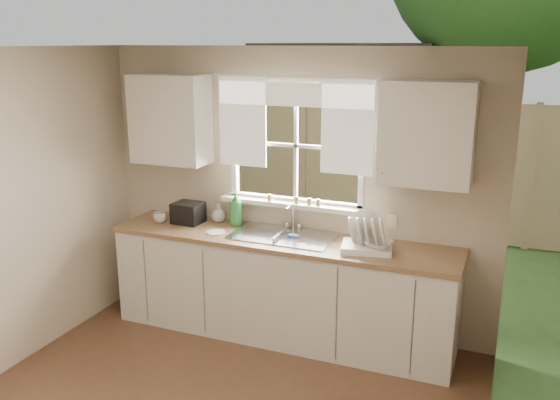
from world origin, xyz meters
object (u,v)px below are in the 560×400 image
at_px(black_appliance, 188,213).
at_px(dish_rack, 367,240).
at_px(soap_bottle_a, 236,209).
at_px(cup, 160,217).

bearing_deg(black_appliance, dish_rack, -2.04).
distance_m(dish_rack, soap_bottle_a, 1.28).
relative_size(dish_rack, cup, 3.56).
height_order(dish_rack, black_appliance, dish_rack).
distance_m(soap_bottle_a, black_appliance, 0.46).
relative_size(soap_bottle_a, cup, 2.53).
relative_size(dish_rack, black_appliance, 1.73).
distance_m(soap_bottle_a, cup, 0.73).
bearing_deg(dish_rack, cup, 179.74).
bearing_deg(soap_bottle_a, dish_rack, 6.36).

